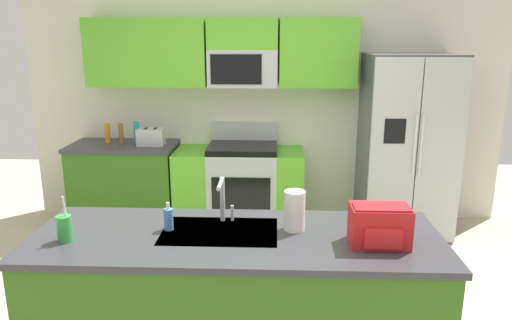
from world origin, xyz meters
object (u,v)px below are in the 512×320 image
(paper_towel_roll, at_px, (295,211))
(bottle_orange, at_px, (107,133))
(refrigerator, at_px, (407,146))
(range_oven, at_px, (239,186))
(toaster, at_px, (151,137))
(backpack, at_px, (380,225))
(drink_cup_green, at_px, (65,228))
(sink_faucet, at_px, (223,196))
(soap_dispenser, at_px, (168,219))
(pepper_mill, at_px, (121,134))
(bottle_teal, at_px, (137,133))

(paper_towel_roll, bearing_deg, bottle_orange, 129.74)
(refrigerator, bearing_deg, bottle_orange, 177.67)
(range_oven, xyz_separation_m, toaster, (-0.92, -0.05, 0.55))
(range_oven, xyz_separation_m, backpack, (0.96, -2.45, 0.57))
(paper_towel_roll, bearing_deg, drink_cup_green, -170.54)
(sink_faucet, relative_size, soap_dispenser, 1.66)
(toaster, distance_m, bottle_orange, 0.52)
(soap_dispenser, bearing_deg, range_oven, 83.88)
(range_oven, relative_size, paper_towel_roll, 5.67)
(toaster, bearing_deg, bottle_orange, 167.73)
(soap_dispenser, distance_m, backpack, 1.22)
(range_oven, height_order, sink_faucet, sink_faucet)
(refrigerator, relative_size, paper_towel_roll, 7.71)
(refrigerator, relative_size, bottle_orange, 8.82)
(refrigerator, distance_m, paper_towel_roll, 2.52)
(drink_cup_green, bearing_deg, bottle_orange, 104.10)
(pepper_mill, xyz_separation_m, soap_dispenser, (1.01, -2.29, -0.04))
(paper_towel_roll, bearing_deg, sink_faucet, 167.06)
(bottle_teal, height_order, drink_cup_green, drink_cup_green)
(bottle_teal, bearing_deg, paper_towel_roll, -54.80)
(refrigerator, distance_m, bottle_orange, 3.17)
(toaster, relative_size, sink_faucet, 0.99)
(soap_dispenser, height_order, backpack, backpack)
(toaster, bearing_deg, backpack, -51.90)
(toaster, bearing_deg, drink_cup_green, -86.85)
(refrigerator, bearing_deg, toaster, 179.58)
(bottle_teal, relative_size, backpack, 0.77)
(drink_cup_green, height_order, paper_towel_roll, drink_cup_green)
(bottle_orange, xyz_separation_m, paper_towel_roll, (1.93, -2.32, 0.02))
(pepper_mill, relative_size, paper_towel_roll, 0.92)
(bottle_teal, height_order, soap_dispenser, bottle_teal)
(refrigerator, bearing_deg, drink_cup_green, -136.41)
(drink_cup_green, bearing_deg, soap_dispenser, 18.67)
(refrigerator, bearing_deg, pepper_mill, 178.67)
(toaster, xyz_separation_m, sink_faucet, (0.99, -2.11, 0.08))
(backpack, bearing_deg, pepper_mill, 132.14)
(sink_faucet, height_order, paper_towel_roll, sink_faucet)
(range_oven, height_order, paper_towel_roll, paper_towel_roll)
(bottle_teal, relative_size, paper_towel_roll, 1.03)
(pepper_mill, xyz_separation_m, drink_cup_green, (0.47, -2.47, -0.03))
(drink_cup_green, height_order, backpack, drink_cup_green)
(toaster, relative_size, bottle_teal, 1.14)
(range_oven, height_order, bottle_orange, bottle_orange)
(sink_faucet, xyz_separation_m, backpack, (0.89, -0.29, -0.05))
(range_oven, relative_size, bottle_orange, 6.49)
(bottle_teal, distance_m, sink_faucet, 2.44)
(toaster, height_order, backpack, backpack)
(pepper_mill, distance_m, bottle_teal, 0.17)
(range_oven, relative_size, refrigerator, 0.74)
(bottle_teal, bearing_deg, soap_dispenser, -69.77)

